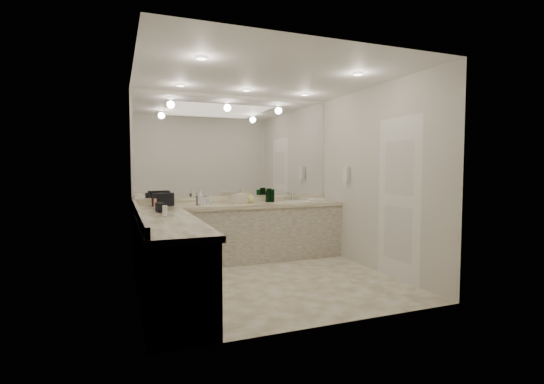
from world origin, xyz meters
name	(u,v)px	position (x,y,z in m)	size (l,w,h in m)	color
floor	(270,281)	(0.00, 0.00, 0.00)	(3.20, 3.20, 0.00)	beige
ceiling	(270,75)	(0.00, 0.00, 2.60)	(3.20, 3.20, 0.00)	white
wall_back	(236,177)	(0.00, 1.50, 1.30)	(3.20, 0.02, 2.60)	beige
wall_left	(136,182)	(-1.60, 0.00, 1.30)	(0.02, 3.00, 2.60)	beige
wall_right	(376,179)	(1.60, 0.00, 1.30)	(0.02, 3.00, 2.60)	beige
vanity_back_base	(242,234)	(0.00, 1.20, 0.42)	(3.20, 0.60, 0.84)	beige
vanity_back_top	(242,205)	(0.00, 1.19, 0.87)	(3.20, 0.64, 0.06)	#EFE8CD
vanity_left_base	(168,264)	(-1.30, -0.30, 0.42)	(0.60, 2.40, 0.84)	beige
vanity_left_top	(168,222)	(-1.29, -0.30, 0.87)	(0.64, 2.42, 0.06)	#EFE8CD
backsplash_back	(237,199)	(0.00, 1.48, 0.95)	(3.20, 0.04, 0.10)	#EFE8CD
backsplash_left	(138,213)	(-1.58, 0.00, 0.95)	(0.04, 3.00, 0.10)	#EFE8CD
mirror_back	(236,148)	(0.00, 1.49, 1.77)	(3.12, 0.01, 1.55)	white
mirror_left	(136,139)	(-1.59, 0.00, 1.77)	(0.01, 2.92, 1.55)	white
sink	(298,202)	(0.95, 1.20, 0.90)	(0.44, 0.44, 0.03)	white
faucet	(292,196)	(0.95, 1.41, 0.97)	(0.24, 0.16, 0.14)	silver
wall_phone	(346,174)	(1.56, 0.70, 1.35)	(0.06, 0.10, 0.24)	white
door	(398,199)	(1.59, -0.50, 1.05)	(0.02, 0.82, 2.10)	white
black_toiletry_bag	(163,200)	(-1.18, 1.20, 0.99)	(0.31, 0.19, 0.18)	black
black_bag_spill	(160,208)	(-1.30, 0.46, 0.95)	(0.09, 0.20, 0.11)	black
cream_cosmetic_case	(239,199)	(-0.05, 1.22, 0.97)	(0.25, 0.16, 0.15)	beige
hand_towel	(317,200)	(1.26, 1.11, 0.92)	(0.26, 0.17, 0.04)	white
lotion_left	(165,212)	(-1.30, -0.09, 0.96)	(0.05, 0.05, 0.12)	white
soap_bottle_a	(200,197)	(-0.65, 1.18, 1.02)	(0.09, 0.09, 0.24)	white
soap_bottle_b	(203,199)	(-0.61, 1.15, 1.00)	(0.09, 0.09, 0.19)	silver
soap_bottle_c	(250,197)	(0.14, 1.24, 0.99)	(0.14, 0.14, 0.19)	#D7D27E
green_bottle_0	(272,196)	(0.52, 1.25, 1.00)	(0.07, 0.07, 0.21)	#084115
green_bottle_1	(270,195)	(0.52, 1.35, 1.01)	(0.07, 0.07, 0.22)	#084115
green_bottle_2	(268,197)	(0.45, 1.26, 0.99)	(0.07, 0.07, 0.18)	#084115
green_bottle_3	(269,195)	(0.49, 1.33, 1.01)	(0.07, 0.07, 0.21)	#084115
green_bottle_4	(271,196)	(0.52, 1.28, 0.99)	(0.07, 0.07, 0.18)	#084115
amenity_bottle_0	(233,201)	(-0.13, 1.26, 0.94)	(0.04, 0.04, 0.07)	#E57F66
amenity_bottle_1	(155,203)	(-1.30, 1.13, 0.96)	(0.06, 0.06, 0.12)	#E57F66
amenity_bottle_2	(210,200)	(-0.49, 1.28, 0.96)	(0.04, 0.04, 0.12)	silver
amenity_bottle_3	(197,200)	(-0.69, 1.20, 0.97)	(0.04, 0.04, 0.14)	#3F3F4C
amenity_bottle_4	(241,200)	(0.00, 1.27, 0.94)	(0.04, 0.04, 0.09)	white
amenity_bottle_5	(204,201)	(-0.60, 1.15, 0.97)	(0.06, 0.06, 0.13)	#3F3F4C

